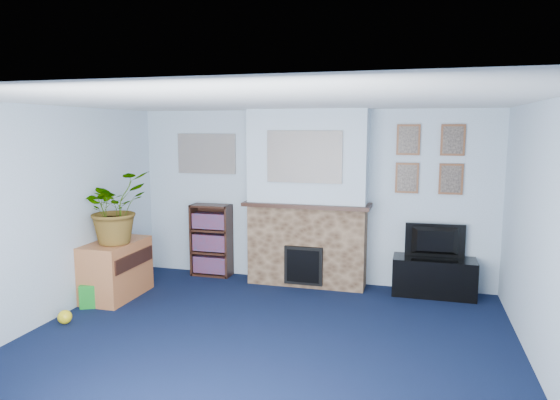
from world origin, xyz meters
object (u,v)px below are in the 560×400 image
(tv_stand, at_px, (434,278))
(television, at_px, (435,241))
(sideboard, at_px, (116,270))
(bookshelf, at_px, (212,242))

(tv_stand, distance_m, television, 0.48)
(tv_stand, height_order, sideboard, sideboard)
(tv_stand, bearing_deg, television, 90.00)
(television, bearing_deg, sideboard, 13.75)
(tv_stand, bearing_deg, sideboard, -163.77)
(tv_stand, distance_m, sideboard, 4.09)
(tv_stand, relative_size, sideboard, 1.12)
(television, distance_m, sideboard, 4.11)
(television, relative_size, bookshelf, 0.72)
(tv_stand, xyz_separation_m, bookshelf, (-3.13, 0.08, 0.28))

